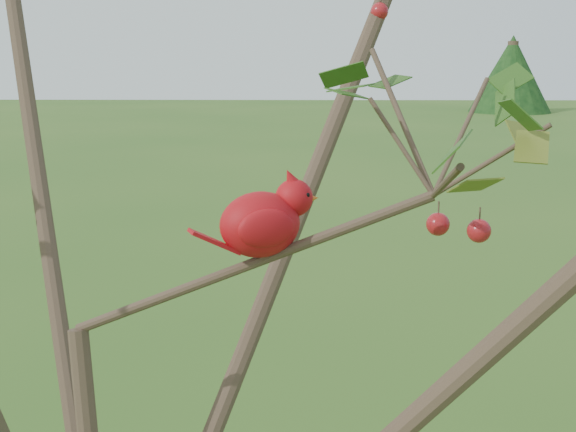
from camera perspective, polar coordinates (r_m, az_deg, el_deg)
The scene contains 3 objects.
crabapple_tree at distance 1.14m, azimuth -14.99°, elevation -2.93°, with size 2.35×2.05×2.95m.
cardinal at distance 1.19m, azimuth -1.88°, elevation -0.37°, with size 0.22×0.15×0.16m.
distant_trees at distance 25.84m, azimuth -3.56°, elevation 10.44°, with size 42.73×14.48×3.31m.
Camera 1 is at (0.34, -1.08, 2.42)m, focal length 45.00 mm.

